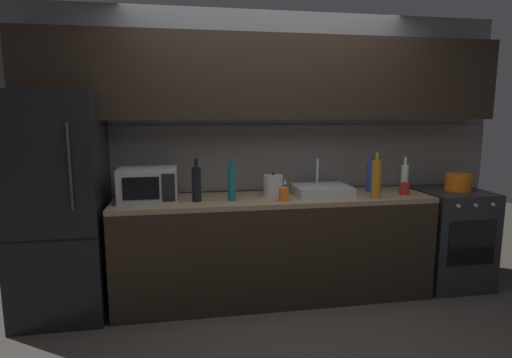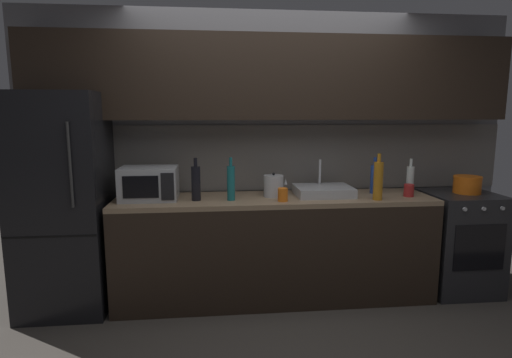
{
  "view_description": "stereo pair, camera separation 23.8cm",
  "coord_description": "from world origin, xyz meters",
  "px_view_note": "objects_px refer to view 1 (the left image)",
  "views": [
    {
      "loc": [
        -0.75,
        -2.47,
        1.61
      ],
      "look_at": [
        -0.16,
        0.9,
        1.06
      ],
      "focal_mm": 28.98,
      "sensor_mm": 36.0,
      "label": 1
    },
    {
      "loc": [
        -0.52,
        -2.5,
        1.61
      ],
      "look_at": [
        -0.16,
        0.9,
        1.06
      ],
      "focal_mm": 28.98,
      "sensor_mm": 36.0,
      "label": 2
    }
  ],
  "objects_px": {
    "wine_bottle_teal": "(232,183)",
    "wine_bottle_clear": "(404,178)",
    "wine_bottle_dark": "(196,184)",
    "kettle": "(273,186)",
    "wine_bottle_blue": "(370,177)",
    "mug_red": "(404,188)",
    "oven_range": "(450,238)",
    "wine_bottle_amber": "(376,179)",
    "microwave": "(148,185)",
    "mug_orange": "(284,194)",
    "cooking_pot": "(458,182)",
    "refrigerator": "(59,206)"
  },
  "relations": [
    {
      "from": "kettle",
      "to": "wine_bottle_dark",
      "type": "xyz_separation_m",
      "value": [
        -0.65,
        -0.09,
        0.05
      ]
    },
    {
      "from": "wine_bottle_amber",
      "to": "mug_orange",
      "type": "height_order",
      "value": "wine_bottle_amber"
    },
    {
      "from": "kettle",
      "to": "mug_orange",
      "type": "xyz_separation_m",
      "value": [
        0.05,
        -0.2,
        -0.04
      ]
    },
    {
      "from": "oven_range",
      "to": "wine_bottle_dark",
      "type": "xyz_separation_m",
      "value": [
        -2.35,
        -0.06,
        0.6
      ]
    },
    {
      "from": "wine_bottle_blue",
      "to": "oven_range",
      "type": "bearing_deg",
      "value": -5.79
    },
    {
      "from": "kettle",
      "to": "wine_bottle_blue",
      "type": "relative_size",
      "value": 0.64
    },
    {
      "from": "wine_bottle_dark",
      "to": "wine_bottle_blue",
      "type": "distance_m",
      "value": 1.57
    },
    {
      "from": "mug_orange",
      "to": "wine_bottle_blue",
      "type": "bearing_deg",
      "value": 16.03
    },
    {
      "from": "kettle",
      "to": "wine_bottle_blue",
      "type": "distance_m",
      "value": 0.91
    },
    {
      "from": "wine_bottle_blue",
      "to": "mug_red",
      "type": "xyz_separation_m",
      "value": [
        0.24,
        -0.17,
        -0.08
      ]
    },
    {
      "from": "refrigerator",
      "to": "mug_red",
      "type": "xyz_separation_m",
      "value": [
        2.87,
        -0.09,
        0.07
      ]
    },
    {
      "from": "oven_range",
      "to": "wine_bottle_clear",
      "type": "xyz_separation_m",
      "value": [
        -0.47,
        0.04,
        0.58
      ]
    },
    {
      "from": "wine_bottle_blue",
      "to": "wine_bottle_clear",
      "type": "height_order",
      "value": "wine_bottle_blue"
    },
    {
      "from": "microwave",
      "to": "kettle",
      "type": "height_order",
      "value": "microwave"
    },
    {
      "from": "microwave",
      "to": "wine_bottle_clear",
      "type": "bearing_deg",
      "value": 0.51
    },
    {
      "from": "wine_bottle_teal",
      "to": "wine_bottle_dark",
      "type": "relative_size",
      "value": 1.01
    },
    {
      "from": "wine_bottle_clear",
      "to": "kettle",
      "type": "bearing_deg",
      "value": -179.54
    },
    {
      "from": "cooking_pot",
      "to": "microwave",
      "type": "bearing_deg",
      "value": 179.62
    },
    {
      "from": "wine_bottle_blue",
      "to": "wine_bottle_amber",
      "type": "relative_size",
      "value": 0.84
    },
    {
      "from": "wine_bottle_teal",
      "to": "wine_bottle_amber",
      "type": "relative_size",
      "value": 0.92
    },
    {
      "from": "microwave",
      "to": "mug_orange",
      "type": "distance_m",
      "value": 1.1
    },
    {
      "from": "oven_range",
      "to": "mug_orange",
      "type": "bearing_deg",
      "value": -174.17
    },
    {
      "from": "wine_bottle_teal",
      "to": "wine_bottle_blue",
      "type": "bearing_deg",
      "value": 7.37
    },
    {
      "from": "kettle",
      "to": "wine_bottle_blue",
      "type": "xyz_separation_m",
      "value": [
        0.91,
        0.05,
        0.04
      ]
    },
    {
      "from": "wine_bottle_blue",
      "to": "cooking_pot",
      "type": "relative_size",
      "value": 1.36
    },
    {
      "from": "mug_red",
      "to": "mug_orange",
      "type": "height_order",
      "value": "mug_orange"
    },
    {
      "from": "wine_bottle_teal",
      "to": "wine_bottle_clear",
      "type": "relative_size",
      "value": 1.13
    },
    {
      "from": "oven_range",
      "to": "mug_orange",
      "type": "distance_m",
      "value": 1.73
    },
    {
      "from": "wine_bottle_blue",
      "to": "wine_bottle_amber",
      "type": "bearing_deg",
      "value": -105.91
    },
    {
      "from": "kettle",
      "to": "wine_bottle_dark",
      "type": "height_order",
      "value": "wine_bottle_dark"
    },
    {
      "from": "oven_range",
      "to": "cooking_pot",
      "type": "bearing_deg",
      "value": 1.82
    },
    {
      "from": "wine_bottle_dark",
      "to": "wine_bottle_clear",
      "type": "xyz_separation_m",
      "value": [
        1.87,
        0.1,
        -0.02
      ]
    },
    {
      "from": "wine_bottle_blue",
      "to": "cooking_pot",
      "type": "distance_m",
      "value": 0.83
    },
    {
      "from": "wine_bottle_dark",
      "to": "wine_bottle_teal",
      "type": "bearing_deg",
      "value": -4.74
    },
    {
      "from": "oven_range",
      "to": "wine_bottle_blue",
      "type": "height_order",
      "value": "wine_bottle_blue"
    },
    {
      "from": "oven_range",
      "to": "wine_bottle_amber",
      "type": "height_order",
      "value": "wine_bottle_amber"
    },
    {
      "from": "wine_bottle_clear",
      "to": "mug_red",
      "type": "height_order",
      "value": "wine_bottle_clear"
    },
    {
      "from": "microwave",
      "to": "wine_bottle_teal",
      "type": "distance_m",
      "value": 0.68
    },
    {
      "from": "wine_bottle_clear",
      "to": "cooking_pot",
      "type": "height_order",
      "value": "wine_bottle_clear"
    },
    {
      "from": "kettle",
      "to": "wine_bottle_teal",
      "type": "bearing_deg",
      "value": -162.59
    },
    {
      "from": "mug_red",
      "to": "kettle",
      "type": "bearing_deg",
      "value": 174.01
    },
    {
      "from": "wine_bottle_dark",
      "to": "wine_bottle_amber",
      "type": "bearing_deg",
      "value": -4.95
    },
    {
      "from": "kettle",
      "to": "wine_bottle_teal",
      "type": "height_order",
      "value": "wine_bottle_teal"
    },
    {
      "from": "wine_bottle_clear",
      "to": "mug_orange",
      "type": "height_order",
      "value": "wine_bottle_clear"
    },
    {
      "from": "wine_bottle_dark",
      "to": "oven_range",
      "type": "bearing_deg",
      "value": 1.52
    },
    {
      "from": "wine_bottle_teal",
      "to": "wine_bottle_amber",
      "type": "distance_m",
      "value": 1.21
    },
    {
      "from": "refrigerator",
      "to": "mug_red",
      "type": "height_order",
      "value": "refrigerator"
    },
    {
      "from": "wine_bottle_amber",
      "to": "mug_red",
      "type": "xyz_separation_m",
      "value": [
        0.32,
        0.1,
        -0.11
      ]
    },
    {
      "from": "wine_bottle_blue",
      "to": "wine_bottle_amber",
      "type": "height_order",
      "value": "wine_bottle_amber"
    },
    {
      "from": "kettle",
      "to": "mug_red",
      "type": "relative_size",
      "value": 1.94
    }
  ]
}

